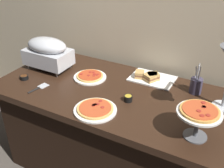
% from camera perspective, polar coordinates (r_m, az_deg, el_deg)
% --- Properties ---
extents(back_wall, '(4.40, 0.04, 2.40)m').
position_cam_1_polar(back_wall, '(2.16, 8.99, 14.26)').
color(back_wall, '#C6B593').
rests_on(back_wall, ground_plane).
extents(buffet_table, '(1.90, 0.84, 0.76)m').
position_cam_1_polar(buffet_table, '(2.13, 2.44, -10.65)').
color(buffet_table, black).
rests_on(buffet_table, ground_plane).
extents(chafing_dish, '(0.37, 0.22, 0.26)m').
position_cam_1_polar(chafing_dish, '(2.26, -13.34, 6.62)').
color(chafing_dish, '#B7BABF').
rests_on(chafing_dish, buffet_table).
extents(pizza_plate_front, '(0.25, 0.25, 0.03)m').
position_cam_1_polar(pizza_plate_front, '(2.11, -4.63, 1.58)').
color(pizza_plate_front, white).
rests_on(pizza_plate_front, buffet_table).
extents(pizza_plate_center, '(0.27, 0.27, 0.03)m').
position_cam_1_polar(pizza_plate_center, '(1.73, -3.53, -5.30)').
color(pizza_plate_center, white).
rests_on(pizza_plate_center, buffet_table).
extents(pizza_plate_raised_stand, '(0.24, 0.24, 0.19)m').
position_cam_1_polar(pizza_plate_raised_stand, '(1.52, 17.78, -6.14)').
color(pizza_plate_raised_stand, '#595B60').
rests_on(pizza_plate_raised_stand, buffet_table).
extents(sandwich_platter, '(0.33, 0.23, 0.06)m').
position_cam_1_polar(sandwich_platter, '(2.09, 8.04, 1.43)').
color(sandwich_platter, white).
rests_on(sandwich_platter, buffet_table).
extents(sauce_cup_near, '(0.06, 0.06, 0.03)m').
position_cam_1_polar(sauce_cup_near, '(2.19, -17.95, 1.37)').
color(sauce_cup_near, black).
rests_on(sauce_cup_near, buffet_table).
extents(sauce_cup_far, '(0.06, 0.06, 0.04)m').
position_cam_1_polar(sauce_cup_far, '(1.82, 3.41, -2.99)').
color(sauce_cup_far, black).
rests_on(sauce_cup_far, buffet_table).
extents(utensil_holder, '(0.08, 0.08, 0.22)m').
position_cam_1_polar(utensil_holder, '(1.98, 17.20, -0.26)').
color(utensil_holder, '#383347').
rests_on(utensil_holder, buffet_table).
extents(serving_spatula, '(0.07, 0.17, 0.01)m').
position_cam_1_polar(serving_spatula, '(2.04, -15.10, -0.80)').
color(serving_spatula, '#B7BABF').
rests_on(serving_spatula, buffet_table).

